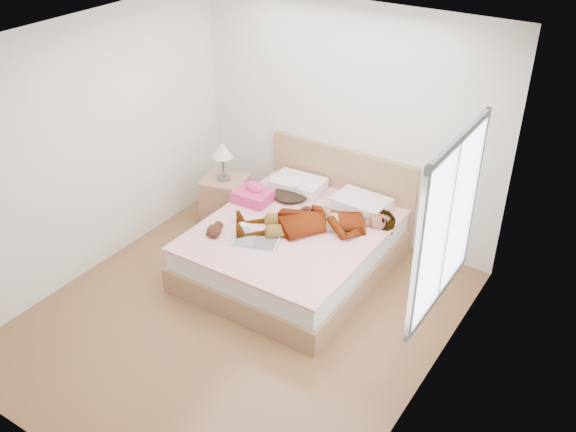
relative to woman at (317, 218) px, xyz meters
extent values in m
plane|color=#4E2D18|center=(-0.20, -1.09, -0.62)|extent=(4.00, 4.00, 0.00)
imported|color=white|center=(0.00, 0.00, 0.00)|extent=(1.71, 1.49, 0.23)
ellipsoid|color=black|center=(-0.57, 0.45, -0.07)|extent=(0.49, 0.58, 0.08)
cube|color=silver|center=(-0.50, 0.40, 0.08)|extent=(0.10, 0.11, 0.05)
plane|color=white|center=(-0.20, -1.09, 1.98)|extent=(4.00, 4.00, 0.00)
plane|color=white|center=(-0.20, 0.91, 0.68)|extent=(3.60, 0.00, 3.60)
plane|color=silver|center=(-0.20, -3.09, 0.68)|extent=(3.60, 0.00, 3.60)
plane|color=white|center=(-2.00, -1.09, 0.68)|extent=(0.00, 4.00, 4.00)
plane|color=silver|center=(1.60, -1.09, 0.68)|extent=(0.00, 4.00, 4.00)
cube|color=white|center=(1.58, -0.79, 0.88)|extent=(0.02, 1.10, 1.30)
cube|color=silver|center=(1.58, -1.37, 0.88)|extent=(0.04, 0.06, 1.42)
cube|color=silver|center=(1.58, -0.21, 0.88)|extent=(0.04, 0.06, 1.42)
cube|color=silver|center=(1.58, -0.79, 0.20)|extent=(0.04, 1.22, 0.06)
cube|color=silver|center=(1.58, -0.79, 1.56)|extent=(0.04, 1.22, 0.06)
cube|color=silver|center=(1.58, -0.79, 0.88)|extent=(0.03, 0.04, 1.30)
cube|color=brown|center=(-0.20, -0.14, -0.49)|extent=(1.78, 2.08, 0.26)
cube|color=silver|center=(-0.20, -0.14, -0.25)|extent=(1.70, 2.00, 0.22)
cube|color=white|center=(-0.20, -0.14, -0.13)|extent=(1.74, 2.04, 0.03)
cube|color=brown|center=(-0.20, 0.87, -0.12)|extent=(1.80, 0.07, 1.00)
cube|color=white|center=(-0.60, 0.58, -0.05)|extent=(0.61, 0.44, 0.13)
cube|color=silver|center=(0.20, 0.58, -0.05)|extent=(0.60, 0.43, 0.13)
cube|color=#D83A88|center=(-0.86, 0.08, -0.05)|extent=(0.41, 0.33, 0.13)
ellipsoid|color=#E53E70|center=(-0.87, 0.14, 0.03)|extent=(0.28, 0.25, 0.12)
cube|color=silver|center=(-0.37, -0.55, -0.11)|extent=(0.52, 0.43, 0.01)
cube|color=white|center=(-0.48, -0.58, -0.10)|extent=(0.31, 0.36, 0.02)
cube|color=#272727|center=(-0.26, -0.51, -0.10)|extent=(0.31, 0.36, 0.02)
cylinder|color=silver|center=(-0.57, -0.50, -0.06)|extent=(0.11, 0.11, 0.10)
torus|color=white|center=(-0.52, -0.48, -0.06)|extent=(0.07, 0.03, 0.07)
cylinder|color=black|center=(-0.57, -0.50, -0.02)|extent=(0.10, 0.10, 0.00)
ellipsoid|color=black|center=(-0.78, -0.70, -0.05)|extent=(0.17, 0.18, 0.12)
ellipsoid|color=beige|center=(-0.77, -0.71, -0.04)|extent=(0.09, 0.10, 0.06)
sphere|color=black|center=(-0.79, -0.61, -0.04)|extent=(0.09, 0.09, 0.09)
sphere|color=#FAA3BC|center=(-0.83, -0.58, -0.02)|extent=(0.03, 0.03, 0.03)
sphere|color=#FFA6C6|center=(-0.76, -0.57, -0.02)|extent=(0.03, 0.03, 0.03)
ellipsoid|color=black|center=(-0.82, -0.74, -0.08)|extent=(0.04, 0.06, 0.03)
ellipsoid|color=black|center=(-0.72, -0.73, -0.08)|extent=(0.04, 0.06, 0.03)
cube|color=brown|center=(-1.36, 0.21, -0.33)|extent=(0.57, 0.54, 0.59)
cylinder|color=#4D4D4D|center=(-1.36, 0.21, -0.02)|extent=(0.18, 0.18, 0.02)
cylinder|color=#515151|center=(-1.36, 0.21, 0.13)|extent=(0.03, 0.03, 0.30)
cone|color=beige|center=(-1.36, 0.21, 0.33)|extent=(0.29, 0.29, 0.17)
camera|label=1|loc=(2.79, -4.83, 3.36)|focal=40.00mm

